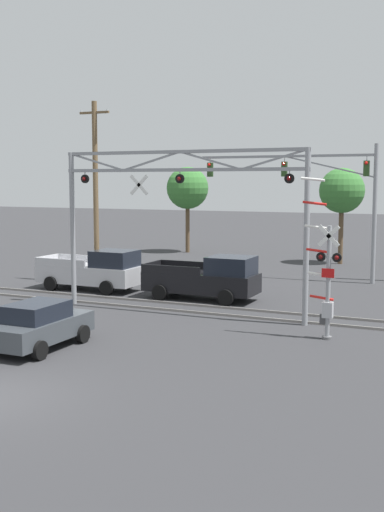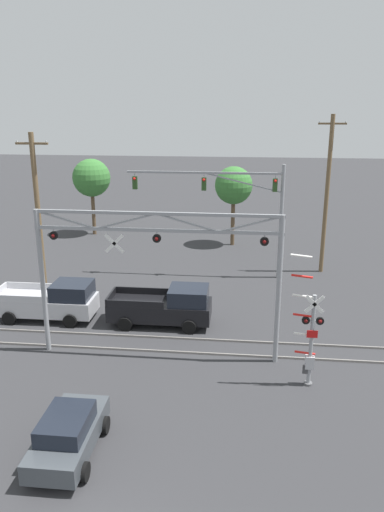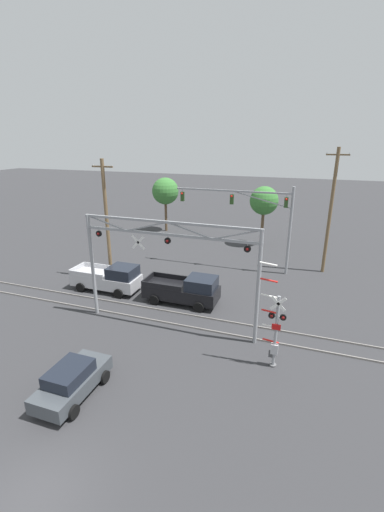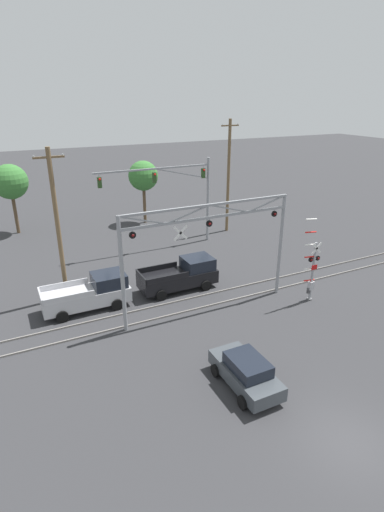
{
  "view_description": "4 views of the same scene",
  "coord_description": "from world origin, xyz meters",
  "views": [
    {
      "loc": [
        11.4,
        -12.33,
        5.55
      ],
      "look_at": [
        0.8,
        11.13,
        2.54
      ],
      "focal_mm": 45.0,
      "sensor_mm": 36.0,
      "label": 1
    },
    {
      "loc": [
        3.74,
        -8.92,
        11.33
      ],
      "look_at": [
        1.19,
        14.95,
        3.89
      ],
      "focal_mm": 35.0,
      "sensor_mm": 36.0,
      "label": 2
    },
    {
      "loc": [
        7.6,
        -5.71,
        11.32
      ],
      "look_at": [
        1.1,
        12.82,
        4.48
      ],
      "focal_mm": 24.0,
      "sensor_mm": 36.0,
      "label": 3
    },
    {
      "loc": [
        -10.65,
        -7.69,
        12.57
      ],
      "look_at": [
        0.54,
        15.05,
        2.31
      ],
      "focal_mm": 28.0,
      "sensor_mm": 36.0,
      "label": 4
    }
  ],
  "objects": [
    {
      "name": "utility_pole_left",
      "position": [
        -7.69,
        17.27,
        5.05
      ],
      "size": [
        1.8,
        0.28,
        9.8
      ],
      "color": "brown",
      "rests_on": "ground_plane"
    },
    {
      "name": "ground_plane",
      "position": [
        0.0,
        0.0,
        0.0
      ],
      "size": [
        200.0,
        200.0,
        0.0
      ],
      "primitive_type": "plane",
      "color": "#303033"
    },
    {
      "name": "pickup_truck_following",
      "position": [
        -6.5,
        15.18,
        1.01
      ],
      "size": [
        5.37,
        2.28,
        2.1
      ],
      "color": "#B7B7BC",
      "rests_on": "ground_plane"
    },
    {
      "name": "background_tree_far_left_verge",
      "position": [
        -9.53,
        33.17,
        5.0
      ],
      "size": [
        3.27,
        3.27,
        6.67
      ],
      "color": "brown",
      "rests_on": "ground_plane"
    },
    {
      "name": "crossing_gantry",
      "position": [
        -0.01,
        11.69,
        4.71
      ],
      "size": [
        10.93,
        0.27,
        6.83
      ],
      "color": "gray",
      "rests_on": "ground_plane"
    },
    {
      "name": "utility_pole_right",
      "position": [
        9.19,
        24.81,
        5.45
      ],
      "size": [
        1.8,
        0.28,
        10.6
      ],
      "color": "brown",
      "rests_on": "ground_plane"
    },
    {
      "name": "pickup_truck_lead",
      "position": [
        -0.21,
        15.11,
        1.01
      ],
      "size": [
        5.37,
        2.28,
        2.1
      ],
      "color": "black",
      "rests_on": "ground_plane"
    },
    {
      "name": "traffic_signal_span",
      "position": [
        3.68,
        23.23,
        5.2
      ],
      "size": [
        10.24,
        0.39,
        7.56
      ],
      "color": "gray",
      "rests_on": "ground_plane"
    },
    {
      "name": "crossing_signal_mast",
      "position": [
        6.56,
        9.84,
        2.05
      ],
      "size": [
        1.49,
        0.35,
        5.71
      ],
      "color": "gray",
      "rests_on": "ground_plane"
    },
    {
      "name": "background_tree_beyond_span",
      "position": [
        2.84,
        30.98,
        4.89
      ],
      "size": [
        3.02,
        3.02,
        6.45
      ],
      "color": "brown",
      "rests_on": "ground_plane"
    },
    {
      "name": "sedan_waiting",
      "position": [
        -1.84,
        4.62,
        0.8
      ],
      "size": [
        1.99,
        3.95,
        1.57
      ],
      "color": "#3D4247",
      "rests_on": "ground_plane"
    },
    {
      "name": "rail_track_far",
      "position": [
        0.0,
        13.41,
        0.05
      ],
      "size": [
        80.0,
        0.08,
        0.1
      ],
      "primitive_type": "cube",
      "color": "gray",
      "rests_on": "ground_plane"
    },
    {
      "name": "rail_track_near",
      "position": [
        0.0,
        11.98,
        0.05
      ],
      "size": [
        80.0,
        0.08,
        0.1
      ],
      "primitive_type": "cube",
      "color": "gray",
      "rests_on": "ground_plane"
    }
  ]
}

